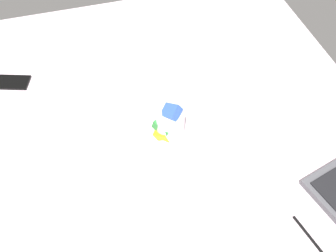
# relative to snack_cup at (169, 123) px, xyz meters

# --- Properties ---
(bed_mattress) EXTENTS (1.80, 1.40, 0.18)m
(bed_mattress) POSITION_rel_snack_cup_xyz_m (0.14, -0.00, -0.15)
(bed_mattress) COLOR silver
(bed_mattress) RESTS_ON ground
(snack_cup) EXTENTS (0.09, 0.11, 0.14)m
(snack_cup) POSITION_rel_snack_cup_xyz_m (0.00, 0.00, 0.00)
(snack_cup) COLOR silver
(snack_cup) RESTS_ON bed_mattress
(cell_phone) EXTENTS (0.11, 0.15, 0.01)m
(cell_phone) POSITION_rel_snack_cup_xyz_m (-0.37, -0.49, -0.06)
(cell_phone) COLOR black
(cell_phone) RESTS_ON bed_mattress
(charger_cable) EXTENTS (0.17, 0.04, 0.01)m
(charger_cable) POSITION_rel_snack_cup_xyz_m (0.44, 0.27, -0.06)
(charger_cable) COLOR black
(charger_cable) RESTS_ON bed_mattress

